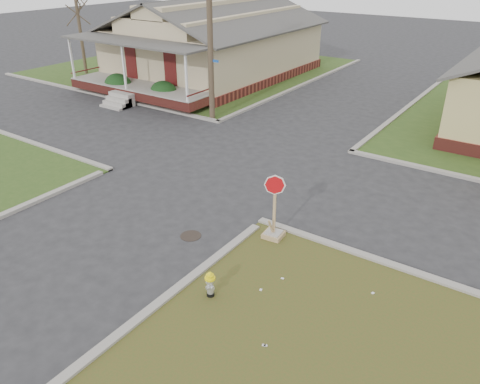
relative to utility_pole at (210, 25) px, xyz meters
The scene contains 11 objects.
ground 10.89m from the utility_pole, 64.74° to the right, with size 120.00×120.00×0.00m, color #272729.
verge_far_left 13.48m from the utility_pole, 134.04° to the left, with size 19.00×19.00×0.05m, color #2E491A.
curbs 7.39m from the utility_pole, 42.88° to the right, with size 80.00×40.00×0.12m, color gray, non-canonical shape.
manhole 12.29m from the utility_pole, 55.75° to the right, with size 0.64×0.64×0.01m, color black.
corner_house 9.99m from the utility_pole, 126.69° to the left, with size 10.10×15.50×5.30m.
utility_pole is the anchor object (origin of this frame).
tree_far_left 14.31m from the utility_pole, 167.34° to the left, with size 0.22×0.22×4.90m, color #413325.
fire_hydrant 14.85m from the utility_pole, 52.61° to the right, with size 0.27×0.27×0.71m.
stop_sign 12.46m from the utility_pole, 43.44° to the right, with size 0.58×0.57×2.06m.
hedge_left 8.36m from the utility_pole, behind, with size 1.62×1.32×1.23m, color #143413.
hedge_right 5.72m from the utility_pole, behind, with size 1.56×1.28×1.19m, color #143413.
Camera 1 is at (10.28, -9.59, 7.63)m, focal length 35.00 mm.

